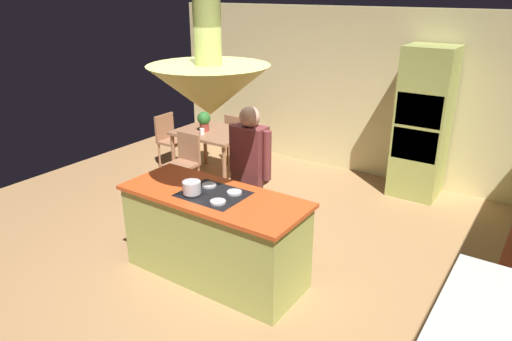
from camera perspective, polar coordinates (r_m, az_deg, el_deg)
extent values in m
plane|color=#AD7F51|center=(5.18, -3.46, -11.50)|extent=(8.16, 8.16, 0.00)
cube|color=beige|center=(7.53, 12.59, 9.20)|extent=(6.80, 0.10, 2.55)
cube|color=#A8B259|center=(4.81, -5.03, -8.13)|extent=(1.85, 0.72, 0.89)
cube|color=#D14C1E|center=(4.60, -5.22, -3.11)|extent=(1.91, 0.78, 0.04)
cube|color=black|center=(4.60, -5.23, -2.94)|extent=(0.64, 0.52, 0.01)
cylinder|color=#B2B2B7|center=(4.60, -7.81, -2.85)|extent=(0.15, 0.15, 0.02)
cylinder|color=#B2B2B7|center=(4.41, -4.67, -3.83)|extent=(0.15, 0.15, 0.02)
cylinder|color=#B2B2B7|center=(4.77, -5.75, -1.79)|extent=(0.15, 0.15, 0.02)
cylinder|color=#B2B2B7|center=(4.59, -2.66, -2.68)|extent=(0.15, 0.15, 0.02)
cube|color=#A8B259|center=(6.89, 19.68, 5.42)|extent=(0.66, 0.62, 2.11)
cube|color=black|center=(6.56, 19.27, 6.94)|extent=(0.60, 0.04, 0.44)
cube|color=black|center=(6.68, 18.77, 2.97)|extent=(0.60, 0.04, 0.44)
cube|color=#9E6B4B|center=(7.19, -5.24, 4.65)|extent=(1.11, 0.88, 0.04)
cylinder|color=#9E6B4B|center=(7.36, -10.03, 1.68)|extent=(0.06, 0.06, 0.72)
cylinder|color=#9E6B4B|center=(6.74, -3.89, 0.10)|extent=(0.06, 0.06, 0.72)
cylinder|color=#9E6B4B|center=(7.89, -6.22, 3.26)|extent=(0.06, 0.06, 0.72)
cylinder|color=#9E6B4B|center=(7.32, -0.23, 1.92)|extent=(0.06, 0.06, 0.72)
cylinder|color=tan|center=(5.35, -1.51, -5.22)|extent=(0.14, 0.14, 0.82)
cylinder|color=tan|center=(5.26, 0.09, -5.71)|extent=(0.14, 0.14, 0.82)
cube|color=brown|center=(5.02, -0.76, 1.95)|extent=(0.36, 0.22, 0.63)
cylinder|color=brown|center=(5.13, -2.78, 2.74)|extent=(0.09, 0.09, 0.54)
cylinder|color=brown|center=(4.89, 1.36, 1.81)|extent=(0.09, 0.09, 0.54)
sphere|color=tan|center=(4.89, -0.78, 6.54)|extent=(0.22, 0.22, 0.22)
cone|color=#A8B259|center=(4.27, -5.69, 9.73)|extent=(1.10, 1.10, 0.45)
cylinder|color=#A8B259|center=(4.20, -5.95, 16.41)|extent=(0.24, 0.24, 0.55)
cone|color=#E0B266|center=(6.95, -5.56, 13.52)|extent=(0.32, 0.32, 0.22)
cylinder|color=black|center=(6.91, -5.69, 16.89)|extent=(0.01, 0.01, 0.60)
cube|color=#9E6B4B|center=(6.76, -9.10, 0.67)|extent=(0.40, 0.40, 0.04)
cube|color=#9E6B4B|center=(6.81, -8.19, 2.84)|extent=(0.40, 0.04, 0.42)
cylinder|color=#9E6B4B|center=(6.84, -11.00, -1.24)|extent=(0.04, 0.04, 0.43)
cylinder|color=#9E6B4B|center=(6.62, -8.90, -1.88)|extent=(0.04, 0.04, 0.43)
cylinder|color=#9E6B4B|center=(7.07, -9.08, -0.36)|extent=(0.04, 0.04, 0.43)
cylinder|color=#9E6B4B|center=(6.86, -6.99, -0.95)|extent=(0.04, 0.04, 0.43)
cube|color=#9E6B4B|center=(7.85, -1.76, 3.88)|extent=(0.40, 0.40, 0.04)
cube|color=#9E6B4B|center=(7.64, -2.57, 5.11)|extent=(0.40, 0.04, 0.42)
cylinder|color=#9E6B4B|center=(7.96, -0.03, 2.44)|extent=(0.04, 0.04, 0.43)
cylinder|color=#9E6B4B|center=(8.14, -2.02, 2.87)|extent=(0.04, 0.04, 0.43)
cylinder|color=#9E6B4B|center=(7.69, -1.45, 1.75)|extent=(0.04, 0.04, 0.43)
cylinder|color=#9E6B4B|center=(7.88, -3.47, 2.21)|extent=(0.04, 0.04, 0.43)
cube|color=#9E6B4B|center=(7.83, -10.06, 3.52)|extent=(0.40, 0.40, 0.04)
cube|color=#9E6B4B|center=(7.89, -11.12, 5.25)|extent=(0.04, 0.40, 0.42)
cylinder|color=#9E6B4B|center=(7.68, -9.90, 1.38)|extent=(0.04, 0.04, 0.43)
cylinder|color=#9E6B4B|center=(7.91, -8.22, 2.09)|extent=(0.04, 0.04, 0.43)
cylinder|color=#9E6B4B|center=(7.90, -11.70, 1.84)|extent=(0.04, 0.04, 0.43)
cylinder|color=#9E6B4B|center=(8.13, -10.01, 2.52)|extent=(0.04, 0.04, 0.43)
cylinder|color=#99382D|center=(7.19, -6.33, 5.28)|extent=(0.14, 0.14, 0.12)
sphere|color=#2D722D|center=(7.16, -6.38, 6.35)|extent=(0.20, 0.20, 0.20)
cylinder|color=white|center=(7.03, -6.60, 4.76)|extent=(0.07, 0.07, 0.09)
cylinder|color=#B2B2B7|center=(4.57, -7.85, -2.05)|extent=(0.18, 0.18, 0.12)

